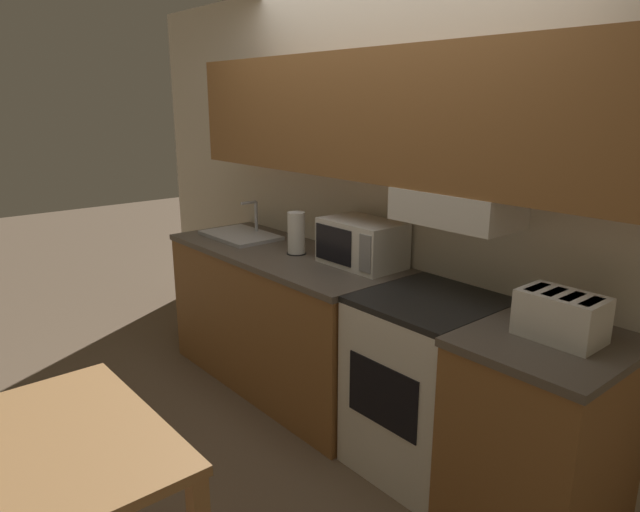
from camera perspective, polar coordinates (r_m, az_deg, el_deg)
name	(u,v)px	position (r m, az deg, el deg)	size (l,w,h in m)	color
ground_plane	(385,401)	(3.75, 6.55, -14.20)	(16.00, 16.00, 0.00)	brown
wall_back	(387,163)	(3.22, 6.72, 9.23)	(5.37, 0.38, 2.55)	silver
lower_counter_main	(283,318)	(3.77, -3.72, -6.21)	(1.75, 0.69, 0.92)	#936033
lower_counter_right_stub	(539,439)	(2.69, 21.08, -16.73)	(0.62, 0.69, 0.92)	#936033
stove_range	(426,384)	(2.99, 10.56, -12.48)	(0.62, 0.65, 0.92)	white
microwave	(362,243)	(3.28, 4.20, 1.31)	(0.48, 0.31, 0.26)	white
toaster	(561,316)	(2.47, 22.96, -5.54)	(0.33, 0.21, 0.19)	white
sink_basin	(240,235)	(4.01, -7.97, 2.13)	(0.55, 0.36, 0.24)	#B7BABF
paper_towel_roll	(296,233)	(3.51, -2.38, 2.28)	(0.12, 0.12, 0.26)	black
dining_table	(49,476)	(2.20, -25.44, -19.28)	(0.91, 0.71, 0.77)	#B27F4C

